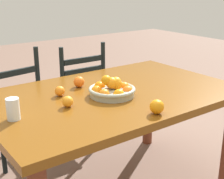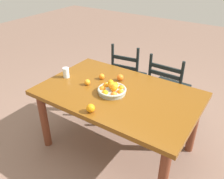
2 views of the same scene
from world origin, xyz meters
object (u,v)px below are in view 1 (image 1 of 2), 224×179
orange_loose_2 (157,107)px  orange_loose_3 (68,102)px  fruit_bowl (112,90)px  dining_table (112,107)px  chair_by_cabinet (12,110)px  drinking_glass (13,109)px  orange_loose_1 (60,91)px  chair_near_window (76,95)px  orange_loose_0 (79,82)px

orange_loose_2 → orange_loose_3: (-0.33, 0.36, -0.01)m
fruit_bowl → orange_loose_2: 0.37m
dining_table → chair_by_cabinet: chair_by_cabinet is taller
drinking_glass → orange_loose_1: bearing=27.2°
chair_by_cabinet → chair_near_window: bearing=172.3°
dining_table → orange_loose_3: bearing=-170.4°
chair_near_window → chair_by_cabinet: chair_by_cabinet is taller
chair_near_window → fruit_bowl: bearing=75.0°
orange_loose_2 → chair_near_window: bearing=79.6°
orange_loose_0 → drinking_glass: bearing=-153.7°
chair_by_cabinet → drinking_glass: size_ratio=8.32×
orange_loose_3 → chair_near_window: bearing=58.0°
chair_near_window → drinking_glass: (-0.87, -0.90, 0.36)m
orange_loose_1 → orange_loose_2: bearing=-63.1°
chair_by_cabinet → orange_loose_1: size_ratio=15.19×
fruit_bowl → orange_loose_0: (-0.07, 0.27, -0.00)m
orange_loose_1 → drinking_glass: drinking_glass is taller
orange_loose_1 → orange_loose_2: (0.28, -0.55, 0.01)m
dining_table → chair_by_cabinet: bearing=113.8°
orange_loose_1 → orange_loose_3: size_ratio=0.99×
orange_loose_3 → orange_loose_0: bearing=49.4°
chair_near_window → orange_loose_3: 1.12m
fruit_bowl → orange_loose_3: size_ratio=4.60×
dining_table → chair_near_window: (0.22, 0.85, -0.20)m
orange_loose_3 → drinking_glass: drinking_glass is taller
drinking_glass → fruit_bowl: bearing=-0.1°
chair_by_cabinet → orange_loose_2: 1.36m
chair_near_window → orange_loose_3: bearing=58.9°
orange_loose_0 → orange_loose_3: size_ratio=1.14×
chair_near_window → drinking_glass: bearing=46.7°
chair_near_window → chair_by_cabinet: 0.59m
fruit_bowl → orange_loose_1: bearing=144.6°
dining_table → chair_near_window: chair_near_window is taller
orange_loose_0 → orange_loose_2: 0.65m
orange_loose_1 → orange_loose_0: bearing=24.5°
fruit_bowl → orange_loose_0: size_ratio=4.02×
chair_by_cabinet → fruit_bowl: (0.33, -0.89, 0.35)m
chair_near_window → orange_loose_3: chair_near_window is taller
chair_by_cabinet → orange_loose_3: chair_by_cabinet is taller
chair_by_cabinet → drinking_glass: 1.00m
dining_table → orange_loose_1: size_ratio=25.77×
orange_loose_3 → drinking_glass: size_ratio=0.55×
fruit_bowl → orange_loose_2: fruit_bowl is taller
orange_loose_1 → orange_loose_3: same height
dining_table → fruit_bowl: 0.16m
fruit_bowl → orange_loose_3: fruit_bowl is taller
dining_table → orange_loose_0: orange_loose_0 is taller
fruit_bowl → orange_loose_1: size_ratio=4.66×
dining_table → orange_loose_0: size_ratio=22.25×
orange_loose_1 → orange_loose_3: bearing=-104.8°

